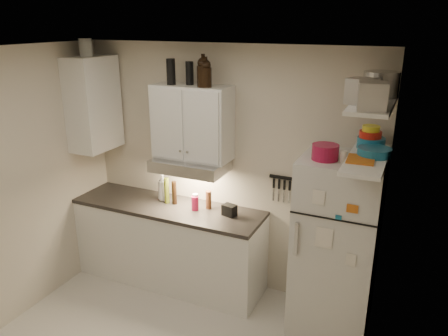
% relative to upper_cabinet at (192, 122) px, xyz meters
% --- Properties ---
extents(ceiling, '(3.20, 3.00, 0.02)m').
position_rel_upper_cabinet_xyz_m(ceiling, '(0.30, -1.33, 0.78)').
color(ceiling, white).
rests_on(ceiling, ground).
extents(back_wall, '(3.20, 0.02, 2.60)m').
position_rel_upper_cabinet_xyz_m(back_wall, '(0.30, 0.18, -0.53)').
color(back_wall, beige).
rests_on(back_wall, ground).
extents(right_wall, '(0.02, 3.00, 2.60)m').
position_rel_upper_cabinet_xyz_m(right_wall, '(1.91, -1.33, -0.53)').
color(right_wall, beige).
rests_on(right_wall, ground).
extents(base_cabinet, '(2.10, 0.60, 0.88)m').
position_rel_upper_cabinet_xyz_m(base_cabinet, '(-0.25, -0.14, -1.39)').
color(base_cabinet, white).
rests_on(base_cabinet, floor).
extents(countertop, '(2.10, 0.62, 0.04)m').
position_rel_upper_cabinet_xyz_m(countertop, '(-0.25, -0.14, -0.93)').
color(countertop, '#2A2624').
rests_on(countertop, base_cabinet).
extents(upper_cabinet, '(0.80, 0.33, 0.75)m').
position_rel_upper_cabinet_xyz_m(upper_cabinet, '(0.00, 0.00, 0.00)').
color(upper_cabinet, white).
rests_on(upper_cabinet, back_wall).
extents(side_cabinet, '(0.33, 0.55, 1.00)m').
position_rel_upper_cabinet_xyz_m(side_cabinet, '(-1.14, -0.14, 0.12)').
color(side_cabinet, white).
rests_on(side_cabinet, left_wall).
extents(range_hood, '(0.76, 0.46, 0.12)m').
position_rel_upper_cabinet_xyz_m(range_hood, '(0.00, -0.06, -0.44)').
color(range_hood, silver).
rests_on(range_hood, back_wall).
extents(fridge, '(0.70, 0.68, 1.70)m').
position_rel_upper_cabinet_xyz_m(fridge, '(1.55, -0.18, -0.98)').
color(fridge, silver).
rests_on(fridge, floor).
extents(shelf_hi, '(0.30, 0.95, 0.03)m').
position_rel_upper_cabinet_xyz_m(shelf_hi, '(1.75, -0.31, 0.38)').
color(shelf_hi, white).
rests_on(shelf_hi, right_wall).
extents(shelf_lo, '(0.30, 0.95, 0.03)m').
position_rel_upper_cabinet_xyz_m(shelf_lo, '(1.75, -0.31, -0.07)').
color(shelf_lo, white).
rests_on(shelf_lo, right_wall).
extents(knife_strip, '(0.42, 0.02, 0.03)m').
position_rel_upper_cabinet_xyz_m(knife_strip, '(1.00, 0.15, -0.51)').
color(knife_strip, black).
rests_on(knife_strip, back_wall).
extents(dutch_oven, '(0.25, 0.25, 0.13)m').
position_rel_upper_cabinet_xyz_m(dutch_oven, '(1.41, -0.28, -0.06)').
color(dutch_oven, maroon).
rests_on(dutch_oven, fridge).
extents(book_stack, '(0.22, 0.27, 0.09)m').
position_rel_upper_cabinet_xyz_m(book_stack, '(1.71, -0.42, -0.08)').
color(book_stack, '#C46218').
rests_on(book_stack, fridge).
extents(spice_jar, '(0.06, 0.06, 0.09)m').
position_rel_upper_cabinet_xyz_m(spice_jar, '(1.56, -0.29, -0.08)').
color(spice_jar, silver).
rests_on(spice_jar, fridge).
extents(stock_pot, '(0.31, 0.31, 0.20)m').
position_rel_upper_cabinet_xyz_m(stock_pot, '(1.76, -0.04, 0.49)').
color(stock_pot, silver).
rests_on(stock_pot, shelf_hi).
extents(tin_a, '(0.24, 0.22, 0.19)m').
position_rel_upper_cabinet_xyz_m(tin_a, '(1.67, -0.46, 0.49)').
color(tin_a, '#AAAAAD').
rests_on(tin_a, shelf_hi).
extents(tin_b, '(0.22, 0.22, 0.19)m').
position_rel_upper_cabinet_xyz_m(tin_b, '(1.77, -0.64, 0.49)').
color(tin_b, '#AAAAAD').
rests_on(tin_b, shelf_hi).
extents(bowl_teal, '(0.23, 0.23, 0.09)m').
position_rel_upper_cabinet_xyz_m(bowl_teal, '(1.74, -0.04, -0.00)').
color(bowl_teal, '#19688E').
rests_on(bowl_teal, shelf_lo).
extents(bowl_orange, '(0.19, 0.19, 0.06)m').
position_rel_upper_cabinet_xyz_m(bowl_orange, '(1.73, -0.04, 0.07)').
color(bowl_orange, red).
rests_on(bowl_orange, bowl_teal).
extents(bowl_yellow, '(0.14, 0.14, 0.05)m').
position_rel_upper_cabinet_xyz_m(bowl_yellow, '(1.73, -0.04, 0.12)').
color(bowl_yellow, gold).
rests_on(bowl_yellow, bowl_orange).
extents(plates, '(0.34, 0.34, 0.07)m').
position_rel_upper_cabinet_xyz_m(plates, '(1.79, -0.26, -0.02)').
color(plates, '#19688E').
rests_on(plates, shelf_lo).
extents(growler_a, '(0.15, 0.15, 0.29)m').
position_rel_upper_cabinet_xyz_m(growler_a, '(0.17, -0.07, 0.52)').
color(growler_a, black).
rests_on(growler_a, upper_cabinet).
extents(growler_b, '(0.13, 0.13, 0.26)m').
position_rel_upper_cabinet_xyz_m(growler_b, '(0.20, -0.07, 0.51)').
color(growler_b, black).
rests_on(growler_b, upper_cabinet).
extents(thermos_a, '(0.10, 0.10, 0.23)m').
position_rel_upper_cabinet_xyz_m(thermos_a, '(-0.02, 0.01, 0.49)').
color(thermos_a, black).
rests_on(thermos_a, upper_cabinet).
extents(thermos_b, '(0.11, 0.11, 0.25)m').
position_rel_upper_cabinet_xyz_m(thermos_b, '(-0.19, -0.06, 0.50)').
color(thermos_b, black).
rests_on(thermos_b, upper_cabinet).
extents(side_jar, '(0.15, 0.15, 0.18)m').
position_rel_upper_cabinet_xyz_m(side_jar, '(-1.15, -0.15, 0.72)').
color(side_jar, silver).
rests_on(side_jar, side_cabinet).
extents(soap_bottle, '(0.17, 0.17, 0.34)m').
position_rel_upper_cabinet_xyz_m(soap_bottle, '(-0.37, -0.02, -0.73)').
color(soap_bottle, white).
rests_on(soap_bottle, countertop).
extents(pepper_mill, '(0.08, 0.08, 0.20)m').
position_rel_upper_cabinet_xyz_m(pepper_mill, '(0.19, -0.03, -0.81)').
color(pepper_mill, brown).
rests_on(pepper_mill, countertop).
extents(oil_bottle, '(0.06, 0.06, 0.29)m').
position_rel_upper_cabinet_xyz_m(oil_bottle, '(-0.29, -0.08, -0.76)').
color(oil_bottle, '#5A6419').
rests_on(oil_bottle, countertop).
extents(vinegar_bottle, '(0.06, 0.06, 0.26)m').
position_rel_upper_cabinet_xyz_m(vinegar_bottle, '(-0.20, -0.07, -0.78)').
color(vinegar_bottle, black).
rests_on(vinegar_bottle, countertop).
extents(clear_bottle, '(0.06, 0.06, 0.18)m').
position_rel_upper_cabinet_xyz_m(clear_bottle, '(0.07, -0.11, -0.82)').
color(clear_bottle, silver).
rests_on(clear_bottle, countertop).
extents(red_jar, '(0.09, 0.09, 0.15)m').
position_rel_upper_cabinet_xyz_m(red_jar, '(0.07, -0.12, -0.83)').
color(red_jar, maroon).
rests_on(red_jar, countertop).
extents(caddy, '(0.15, 0.13, 0.12)m').
position_rel_upper_cabinet_xyz_m(caddy, '(0.45, -0.09, -0.85)').
color(caddy, black).
rests_on(caddy, countertop).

